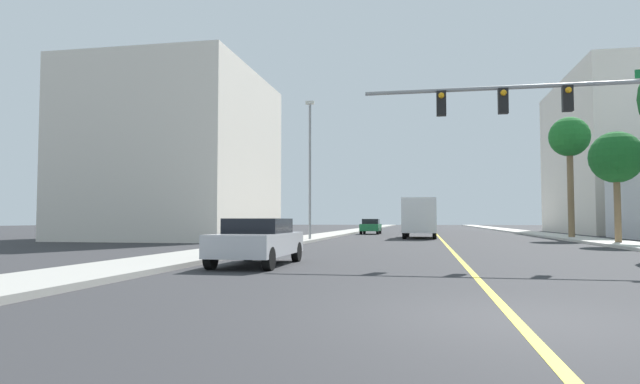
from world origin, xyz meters
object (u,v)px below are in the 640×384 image
(palm_far, at_px, (569,139))
(palm_mid, at_px, (616,158))
(car_silver, at_px, (258,241))
(street_lamp, at_px, (310,163))
(traffic_signal_mast, at_px, (595,115))
(delivery_truck, at_px, (420,217))
(car_green, at_px, (371,226))
(car_white, at_px, (422,226))

(palm_far, bearing_deg, palm_mid, -89.29)
(car_silver, bearing_deg, street_lamp, -83.02)
(street_lamp, distance_m, palm_far, 18.89)
(street_lamp, bearing_deg, car_silver, -83.05)
(traffic_signal_mast, distance_m, delivery_truck, 23.44)
(delivery_truck, bearing_deg, street_lamp, -132.67)
(car_green, bearing_deg, car_silver, 90.16)
(car_silver, relative_size, car_white, 0.97)
(street_lamp, bearing_deg, car_green, 82.88)
(palm_mid, xyz_separation_m, car_white, (-10.59, 29.31, -4.03))
(car_white, bearing_deg, traffic_signal_mast, -83.58)
(car_silver, xyz_separation_m, car_green, (0.01, 35.76, 0.01))
(palm_mid, bearing_deg, street_lamp, 173.64)
(traffic_signal_mast, bearing_deg, car_green, 107.45)
(car_silver, bearing_deg, palm_far, -121.25)
(car_white, relative_size, delivery_truck, 0.61)
(traffic_signal_mast, distance_m, car_white, 43.20)
(palm_far, relative_size, car_green, 2.15)
(street_lamp, xyz_separation_m, palm_mid, (17.53, -1.96, -0.30))
(palm_far, height_order, car_green, palm_far)
(car_green, bearing_deg, palm_far, 145.04)
(street_lamp, bearing_deg, delivery_truck, 46.40)
(street_lamp, distance_m, palm_mid, 17.65)
(street_lamp, distance_m, car_white, 28.55)
(palm_mid, bearing_deg, delivery_truck, 139.20)
(street_lamp, distance_m, car_silver, 18.70)
(car_green, distance_m, delivery_truck, 11.49)
(palm_mid, distance_m, car_green, 25.24)
(palm_far, xyz_separation_m, car_green, (-15.21, 10.71, -6.34))
(car_white, xyz_separation_m, delivery_truck, (-0.06, -20.12, 0.87))
(traffic_signal_mast, distance_m, car_green, 34.80)
(car_white, height_order, delivery_truck, delivery_truck)
(car_green, bearing_deg, traffic_signal_mast, 107.62)
(car_silver, height_order, delivery_truck, delivery_truck)
(palm_mid, distance_m, car_silver, 22.59)
(traffic_signal_mast, distance_m, palm_mid, 14.23)
(palm_far, xyz_separation_m, delivery_truck, (-10.54, 0.24, -5.52))
(car_silver, bearing_deg, traffic_signal_mast, -165.00)
(street_lamp, distance_m, delivery_truck, 10.57)
(palm_mid, xyz_separation_m, car_silver, (-15.33, -16.11, -3.99))
(traffic_signal_mast, relative_size, car_green, 2.89)
(car_white, bearing_deg, palm_far, -63.87)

